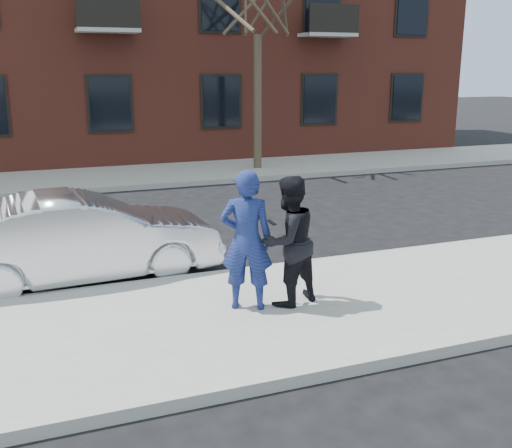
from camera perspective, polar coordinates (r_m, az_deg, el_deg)
name	(u,v)px	position (r m, az deg, el deg)	size (l,w,h in m)	color
ground	(238,318)	(8.38, -1.75, -8.93)	(100.00, 100.00, 0.00)	black
near_sidewalk	(244,320)	(8.14, -1.17, -9.11)	(50.00, 3.50, 0.15)	gray
near_curb	(206,277)	(9.73, -4.75, -5.07)	(50.00, 0.10, 0.15)	#999691
far_sidewalk	(118,177)	(18.97, -12.97, 4.37)	(50.00, 3.50, 0.15)	gray
far_curb	(128,188)	(17.22, -12.11, 3.39)	(50.00, 0.10, 0.15)	#999691
silver_sedan	(83,238)	(9.96, -16.13, -1.30)	(1.51, 4.33, 1.43)	silver
man_hoodie	(247,240)	(8.03, -0.91, -1.55)	(0.83, 0.71, 1.93)	navy
man_peacoat	(288,241)	(8.20, 3.11, -1.64)	(1.05, 0.93, 1.81)	black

